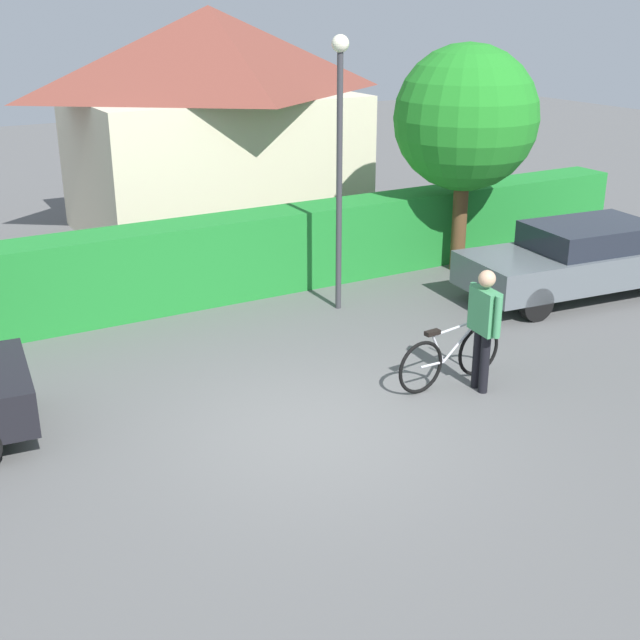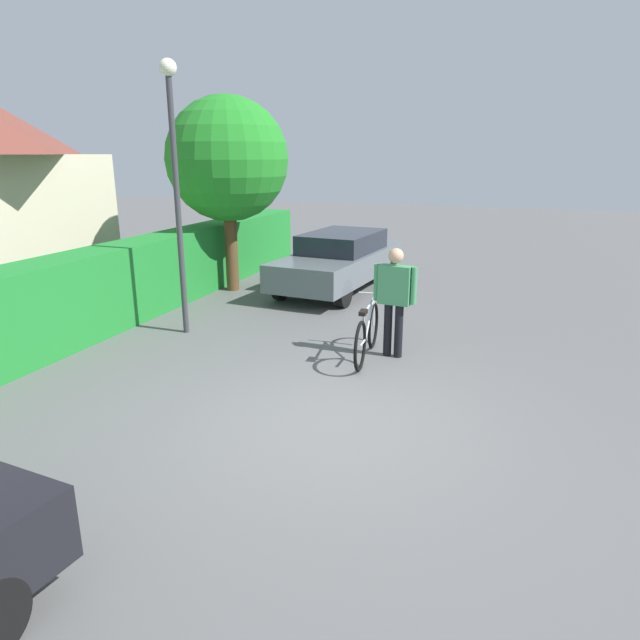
{
  "view_description": "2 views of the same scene",
  "coord_description": "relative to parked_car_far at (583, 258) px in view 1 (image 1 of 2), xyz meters",
  "views": [
    {
      "loc": [
        -4.55,
        -8.12,
        5.04
      ],
      "look_at": [
        0.9,
        1.42,
        0.82
      ],
      "focal_mm": 46.87,
      "sensor_mm": 36.0,
      "label": 1
    },
    {
      "loc": [
        -5.79,
        -1.86,
        3.1
      ],
      "look_at": [
        1.78,
        0.8,
        0.71
      ],
      "focal_mm": 31.58,
      "sensor_mm": 36.0,
      "label": 2
    }
  ],
  "objects": [
    {
      "name": "street_lamp",
      "position": [
        -4.18,
        1.59,
        2.21
      ],
      "size": [
        0.28,
        0.28,
        4.54
      ],
      "color": "#38383D",
      "rests_on": "ground"
    },
    {
      "name": "ground_plane",
      "position": [
        -6.72,
        -2.04,
        -0.7
      ],
      "size": [
        60.0,
        60.0,
        0.0
      ],
      "primitive_type": "plane",
      "color": "#595959"
    },
    {
      "name": "house_distant",
      "position": [
        -3.83,
        7.7,
        1.83
      ],
      "size": [
        6.29,
        4.55,
        4.94
      ],
      "color": "beige",
      "rests_on": "ground"
    },
    {
      "name": "bicycle",
      "position": [
        -4.41,
        -1.83,
        -0.29
      ],
      "size": [
        1.83,
        0.5,
        0.94
      ],
      "color": "black",
      "rests_on": "ground"
    },
    {
      "name": "hedge_row",
      "position": [
        -6.72,
        3.11,
        0.03
      ],
      "size": [
        20.29,
        0.9,
        1.46
      ],
      "primitive_type": "cube",
      "color": "#1F7D2D",
      "rests_on": "ground"
    },
    {
      "name": "person_rider",
      "position": [
        -4.17,
        -2.19,
        0.32
      ],
      "size": [
        0.26,
        0.68,
        1.73
      ],
      "color": "black",
      "rests_on": "ground"
    },
    {
      "name": "parked_car_far",
      "position": [
        0.0,
        0.0,
        0.0
      ],
      "size": [
        4.59,
        2.11,
        1.33
      ],
      "color": "slate",
      "rests_on": "ground"
    },
    {
      "name": "tree_kerbside",
      "position": [
        -0.96,
        2.34,
        2.26
      ],
      "size": [
        2.73,
        2.73,
        4.34
      ],
      "color": "brown",
      "rests_on": "ground"
    }
  ]
}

